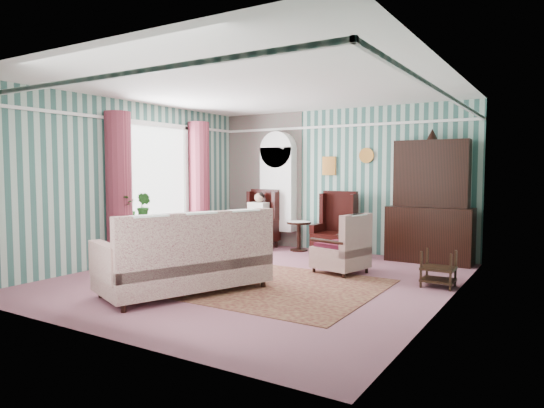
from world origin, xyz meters
The scene contains 17 objects.
floor centered at (0.00, 0.00, 0.00)m, with size 6.00×6.00×0.00m, color #8E525F.
room_shell centered at (-0.62, 0.18, 2.01)m, with size 5.53×6.02×2.91m.
bookcase centered at (-1.35, 2.84, 1.12)m, with size 0.80×0.28×2.24m, color silver.
dresser_hutch centered at (1.90, 2.72, 1.18)m, with size 1.50×0.56×2.36m, color black.
wingback_left centered at (-1.60, 2.45, 0.62)m, with size 0.76×0.80×1.25m, color black.
wingback_right centered at (0.15, 2.45, 0.62)m, with size 0.76×0.80×1.25m, color black.
seated_woman centered at (-1.60, 2.45, 0.59)m, with size 0.44×0.40×1.18m, color white, non-canonical shape.
round_side_table centered at (-0.70, 2.60, 0.30)m, with size 0.50×0.50×0.60m, color black.
nest_table centered at (2.47, 0.90, 0.27)m, with size 0.45×0.38×0.54m, color black.
plant_stand centered at (-2.40, -0.30, 0.40)m, with size 0.55×0.35×0.80m, color silver.
rug centered at (0.30, -0.30, 0.01)m, with size 3.20×2.60×0.01m, color #4C2019.
sofa centered at (-0.40, -1.21, 0.51)m, with size 2.28×0.92×1.01m, color beige.
floral_armchair centered at (0.90, 1.05, 0.53)m, with size 0.80×0.80×1.06m, color beige.
coffee_table centered at (-1.37, -0.04, 0.20)m, with size 0.94×0.54×0.39m, color black.
potted_plant_a centered at (-2.45, -0.42, 1.02)m, with size 0.39×0.34×0.44m, color #205219.
potted_plant_b centered at (-2.27, -0.16, 1.04)m, with size 0.26×0.21×0.47m, color #22571B.
potted_plant_c centered at (-2.51, -0.26, 0.98)m, with size 0.20×0.20×0.36m, color #184C18.
Camera 1 is at (4.01, -6.14, 1.66)m, focal length 32.00 mm.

